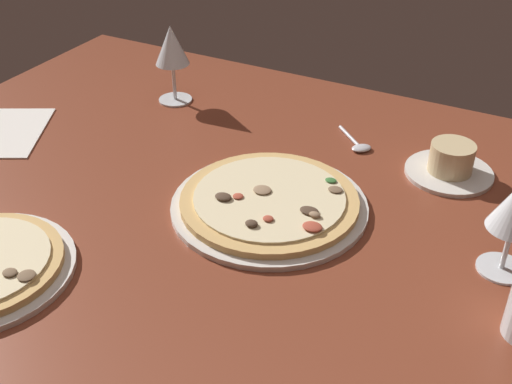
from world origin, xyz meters
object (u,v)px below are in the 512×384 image
at_px(pizza_main, 269,203).
at_px(wine_glass_near, 172,48).
at_px(spoon, 358,145).
at_px(ramekin_on_saucer, 451,163).
at_px(paper_menu, 12,132).

xyz_separation_m(pizza_main, wine_glass_near, (-0.38, 0.28, 0.11)).
bearing_deg(wine_glass_near, spoon, -1.12).
relative_size(ramekin_on_saucer, spoon, 1.65).
bearing_deg(pizza_main, paper_menu, -179.51).
distance_m(pizza_main, wine_glass_near, 0.48).
bearing_deg(spoon, paper_menu, -156.96).
xyz_separation_m(paper_menu, spoon, (0.65, 0.28, 0.00)).
relative_size(ramekin_on_saucer, wine_glass_near, 0.93).
bearing_deg(pizza_main, spoon, 77.67).
bearing_deg(ramekin_on_saucer, wine_glass_near, 177.46).
bearing_deg(paper_menu, spoon, -4.84).
height_order(paper_menu, spoon, spoon).
distance_m(paper_menu, spoon, 0.70).
bearing_deg(ramekin_on_saucer, pizza_main, -133.95).
distance_m(ramekin_on_saucer, spoon, 0.19).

